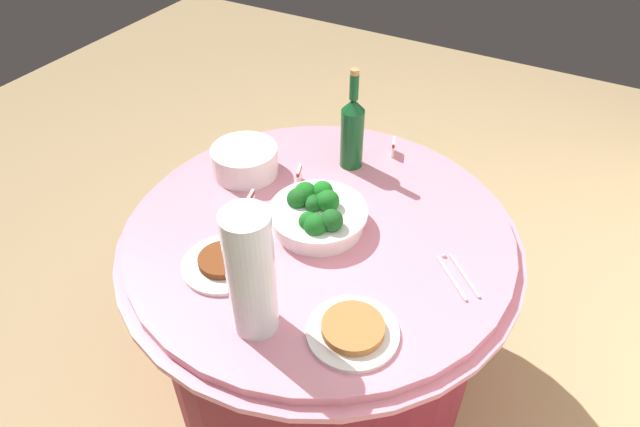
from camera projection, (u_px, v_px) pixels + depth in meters
name	position (u px, v px, depth m)	size (l,w,h in m)	color
ground_plane	(320.00, 375.00, 2.08)	(6.00, 6.00, 0.00)	tan
buffet_table	(320.00, 310.00, 1.84)	(1.16, 1.16, 0.74)	maroon
broccoli_bowl	(318.00, 214.00, 1.58)	(0.28, 0.28, 0.11)	white
plate_stack	(245.00, 160.00, 1.78)	(0.21, 0.21, 0.09)	white
wine_bottle	(352.00, 131.00, 1.75)	(0.07, 0.07, 0.34)	#104E21
decorative_fruit_vase	(252.00, 279.00, 1.24)	(0.11, 0.11, 0.34)	silver
serving_tongs	(457.00, 274.00, 1.45)	(0.14, 0.15, 0.01)	silver
food_plate_stir_fry	(223.00, 263.00, 1.48)	(0.22, 0.22, 0.03)	white
food_plate_peanuts	(353.00, 330.00, 1.31)	(0.22, 0.22, 0.03)	white
label_placard_front	(393.00, 146.00, 1.86)	(0.05, 0.03, 0.05)	white
label_placard_mid	(251.00, 200.00, 1.65)	(0.05, 0.02, 0.05)	white
label_placard_rear	(299.00, 175.00, 1.74)	(0.05, 0.03, 0.05)	white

